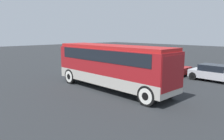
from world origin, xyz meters
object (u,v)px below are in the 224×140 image
Objects in this scene: parked_car_mid at (215,73)px; parked_car_far at (167,67)px; tour_bus at (113,63)px; parked_car_near at (151,71)px.

parked_car_far is (-4.81, 0.16, -0.01)m from parked_car_mid.
tour_bus is 5.28m from parked_car_near.
parked_car_near reaches higher than parked_car_far.
parked_car_mid is 0.93× the size of parked_car_far.
parked_car_near is 5.40m from parked_car_mid.
tour_bus is at bearing -85.61° from parked_car_near.
parked_car_mid is (3.96, 8.31, -1.25)m from tour_bus.
tour_bus is 2.16× the size of parked_car_near.
parked_car_near reaches higher than parked_car_mid.
tour_bus is 2.39× the size of parked_car_mid.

